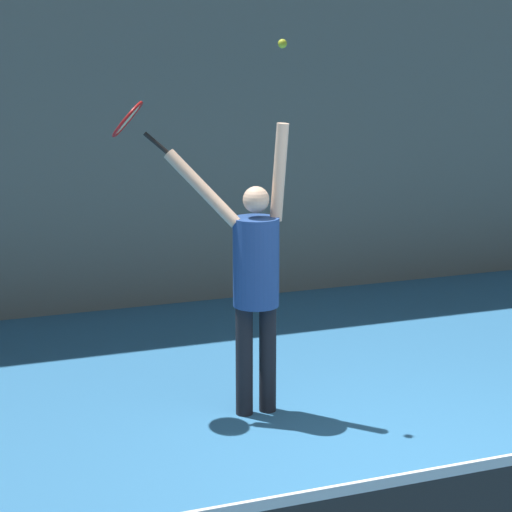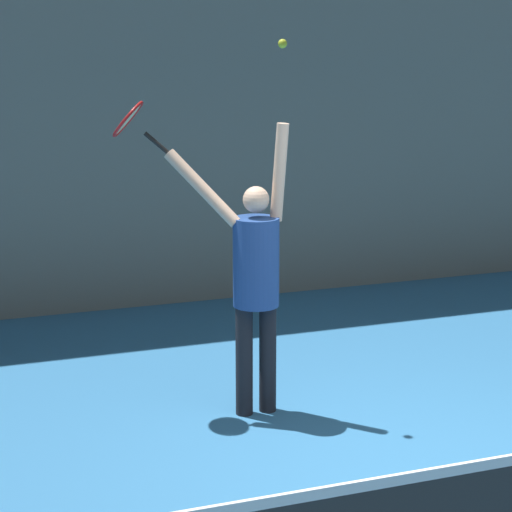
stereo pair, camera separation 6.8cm
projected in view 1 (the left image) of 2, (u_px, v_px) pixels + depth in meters
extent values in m
plane|color=teal|center=(436.00, 489.00, 5.87)|extent=(18.00, 18.00, 0.00)
cube|color=slate|center=(210.00, 67.00, 9.61)|extent=(18.00, 0.10, 5.00)
cylinder|color=black|center=(244.00, 361.00, 6.95)|extent=(0.13, 0.13, 0.85)
cylinder|color=black|center=(268.00, 358.00, 7.01)|extent=(0.13, 0.13, 0.85)
cylinder|color=#26478C|center=(256.00, 262.00, 6.81)|extent=(0.34, 0.34, 0.66)
sphere|color=beige|center=(256.00, 200.00, 6.70)|extent=(0.19, 0.19, 0.19)
cylinder|color=beige|center=(279.00, 172.00, 6.70)|extent=(0.17, 0.16, 0.72)
cylinder|color=beige|center=(202.00, 188.00, 6.71)|extent=(0.51, 0.44, 0.55)
cylinder|color=black|center=(157.00, 143.00, 6.73)|extent=(0.19, 0.10, 0.17)
torus|color=red|center=(128.00, 119.00, 6.70)|extent=(0.34, 0.40, 0.27)
cylinder|color=beige|center=(128.00, 119.00, 6.70)|extent=(0.29, 0.34, 0.22)
sphere|color=#CCDB2D|center=(282.00, 44.00, 6.50)|extent=(0.06, 0.06, 0.06)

